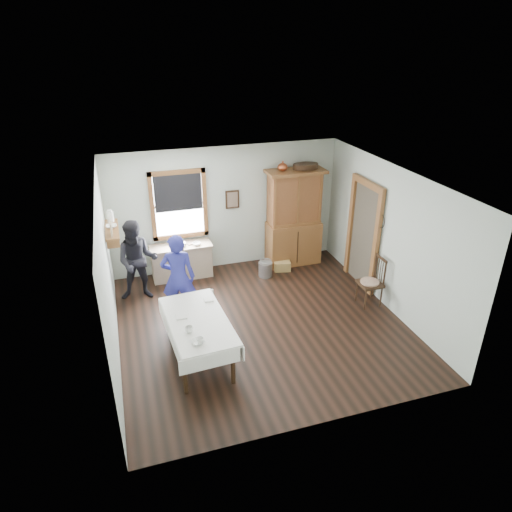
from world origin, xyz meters
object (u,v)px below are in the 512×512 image
at_px(work_counter, 182,261).
at_px(figure_dark, 138,264).
at_px(china_hutch, 294,218).
at_px(woman_blue, 179,281).
at_px(wicker_basket, 282,266).
at_px(pail, 265,269).
at_px(spindle_chair, 370,281).
at_px(dining_table, 199,338).

relative_size(work_counter, figure_dark, 0.86).
xyz_separation_m(china_hutch, woman_blue, (-2.82, -1.52, -0.31)).
xyz_separation_m(wicker_basket, figure_dark, (-3.09, -0.26, 0.65)).
relative_size(pail, figure_dark, 0.21).
bearing_deg(work_counter, wicker_basket, -10.45).
bearing_deg(woman_blue, wicker_basket, -140.53).
relative_size(wicker_basket, figure_dark, 0.24).
xyz_separation_m(work_counter, spindle_chair, (3.27, -2.19, 0.12)).
height_order(woman_blue, figure_dark, woman_blue).
bearing_deg(wicker_basket, work_counter, 170.49).
xyz_separation_m(pail, wicker_basket, (0.44, 0.14, -0.06)).
distance_m(dining_table, wicker_basket, 3.39).
distance_m(work_counter, pail, 1.81).
relative_size(dining_table, pail, 5.56).
distance_m(pail, woman_blue, 2.35).
bearing_deg(figure_dark, spindle_chair, -11.40).
height_order(work_counter, pail, work_counter).
relative_size(spindle_chair, pail, 3.09).
distance_m(wicker_basket, woman_blue, 2.81).
height_order(china_hutch, figure_dark, china_hutch).
bearing_deg(china_hutch, wicker_basket, -140.00).
relative_size(dining_table, figure_dark, 1.18).
height_order(work_counter, figure_dark, figure_dark).
bearing_deg(work_counter, pail, -17.34).
bearing_deg(pail, dining_table, -129.57).
height_order(dining_table, pail, dining_table).
xyz_separation_m(work_counter, wicker_basket, (2.17, -0.36, -0.27)).
height_order(work_counter, dining_table, work_counter).
relative_size(pail, woman_blue, 0.21).
relative_size(china_hutch, spindle_chair, 2.18).
xyz_separation_m(woman_blue, figure_dark, (-0.64, 0.95, -0.02)).
bearing_deg(spindle_chair, figure_dark, 159.16).
distance_m(dining_table, woman_blue, 1.31).
bearing_deg(spindle_chair, pail, 132.21).
bearing_deg(pail, wicker_basket, 18.19).
xyz_separation_m(dining_table, woman_blue, (-0.11, 1.23, 0.42)).
bearing_deg(pail, figure_dark, -177.55).
height_order(spindle_chair, wicker_basket, spindle_chair).
distance_m(work_counter, figure_dark, 1.18).
relative_size(spindle_chair, wicker_basket, 2.79).
height_order(wicker_basket, woman_blue, woman_blue).
bearing_deg(china_hutch, work_counter, 178.74).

